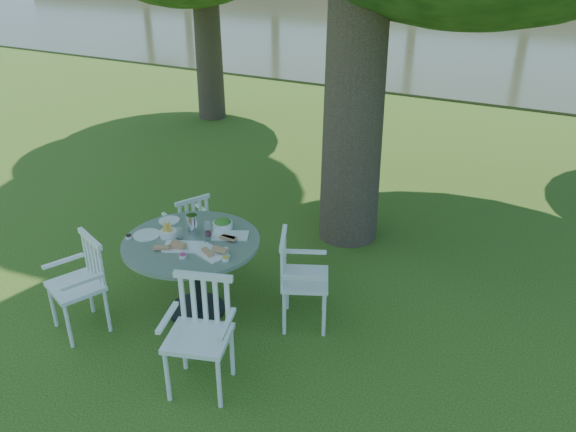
# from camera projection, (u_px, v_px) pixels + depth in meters

# --- Properties ---
(ground) EXTENTS (140.00, 140.00, 0.00)m
(ground) POSITION_uv_depth(u_px,v_px,m) (279.00, 296.00, 5.92)
(ground) COLOR #22400D
(ground) RESTS_ON ground
(table) EXTENTS (1.31, 1.31, 0.81)m
(table) POSITION_uv_depth(u_px,v_px,m) (193.00, 256.00, 5.40)
(table) COLOR black
(table) RESTS_ON ground
(chair_ne) EXTENTS (0.60, 0.62, 0.94)m
(chair_ne) POSITION_uv_depth(u_px,v_px,m) (295.00, 273.00, 5.28)
(chair_ne) COLOR white
(chair_ne) RESTS_ON ground
(chair_nw) EXTENTS (0.53, 0.54, 0.83)m
(chair_nw) POSITION_uv_depth(u_px,v_px,m) (191.00, 223.00, 6.36)
(chair_nw) COLOR white
(chair_nw) RESTS_ON ground
(chair_sw) EXTENTS (0.60, 0.58, 0.93)m
(chair_sw) POSITION_uv_depth(u_px,v_px,m) (84.00, 277.00, 5.23)
(chair_sw) COLOR white
(chair_sw) RESTS_ON ground
(chair_se) EXTENTS (0.61, 0.59, 0.97)m
(chair_se) POSITION_uv_depth(u_px,v_px,m) (202.00, 324.00, 4.54)
(chair_se) COLOR white
(chair_se) RESTS_ON ground
(tableware) EXTENTS (1.11, 0.78, 0.20)m
(tableware) POSITION_uv_depth(u_px,v_px,m) (195.00, 233.00, 5.38)
(tableware) COLOR white
(tableware) RESTS_ON table
(river) EXTENTS (100.00, 28.00, 0.12)m
(river) POSITION_uv_depth(u_px,v_px,m) (543.00, 31.00, 24.06)
(river) COLOR #323720
(river) RESTS_ON ground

